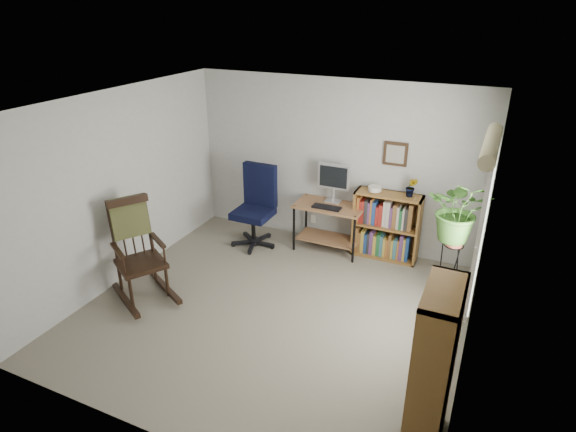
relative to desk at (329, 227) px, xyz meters
The scene contains 18 objects.
floor 1.74m from the desk, 91.59° to the right, with size 4.20×4.00×0.00m, color gray.
ceiling 2.67m from the desk, 91.59° to the right, with size 4.20×4.00×0.00m, color silver.
wall_back 0.90m from the desk, 98.96° to the left, with size 4.20×0.00×2.40m, color #B1B1AC.
wall_front 3.80m from the desk, 90.73° to the right, with size 4.20×0.00×2.40m, color #B1B1AC.
wall_left 2.87m from the desk, 141.63° to the right, with size 0.00×4.00×2.40m, color #B1B1AC.
wall_right 2.80m from the desk, 39.63° to the right, with size 0.00×4.00×2.40m, color #B1B1AC.
window 2.67m from the desk, 34.82° to the right, with size 0.12×1.20×1.50m, color silver, non-canonical shape.
desk is the anchor object (origin of this frame).
monitor 0.64m from the desk, 90.00° to the left, with size 0.46×0.16×0.56m, color silver, non-canonical shape.
keyboard 0.38m from the desk, 90.00° to the right, with size 0.40×0.15×0.03m, color black.
office_chair 1.13m from the desk, 162.43° to the right, with size 0.66×0.66×1.21m, color black, non-canonical shape.
rocking_chair 2.65m from the desk, 127.77° to the right, with size 0.65×1.08×1.25m, color black, non-canonical shape.
low_bookshelf 0.82m from the desk, ahead, with size 0.90×0.30×0.95m, color olive, non-canonical shape.
tall_bookshelf 3.44m from the desk, 56.77° to the right, with size 0.28×0.65×1.48m, color olive, non-canonical shape.
plant_stand 1.88m from the desk, 20.72° to the right, with size 0.25×0.25×0.89m, color black, non-canonical shape.
spider_plant 2.23m from the desk, 20.72° to the right, with size 1.69×1.88×1.46m, color #346122.
potted_plant_small 1.27m from the desk, ahead, with size 0.13×0.24×0.11m, color #346122.
framed_picture 1.40m from the desk, 18.74° to the left, with size 0.32×0.04×0.32m, color black, non-canonical shape.
Camera 1 is at (2.10, -4.19, 3.32)m, focal length 30.00 mm.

